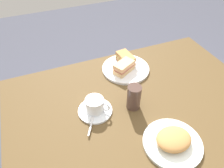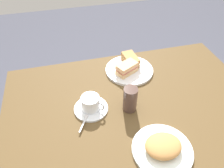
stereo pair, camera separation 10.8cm
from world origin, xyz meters
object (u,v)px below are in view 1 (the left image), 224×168
at_px(sandwich_back, 126,59).
at_px(side_plate, 172,143).
at_px(dining_table, 137,123).
at_px(sandwich_front, 124,67).
at_px(sandwich_plate, 126,69).
at_px(coffee_saucer, 95,111).
at_px(coffee_cup, 95,105).
at_px(drinking_glass, 134,97).
at_px(spoon, 92,123).

bearing_deg(sandwich_back, side_plate, 85.23).
distance_m(dining_table, sandwich_front, 0.31).
distance_m(sandwich_plate, sandwich_back, 0.06).
bearing_deg(sandwich_front, coffee_saucer, 40.75).
bearing_deg(coffee_cup, drinking_glass, 167.86).
xyz_separation_m(sandwich_back, side_plate, (0.05, 0.55, -0.03)).
height_order(coffee_cup, spoon, coffee_cup).
height_order(dining_table, side_plate, side_plate).
bearing_deg(coffee_cup, side_plate, 129.61).
xyz_separation_m(dining_table, sandwich_back, (-0.07, -0.32, 0.18)).
xyz_separation_m(sandwich_plate, side_plate, (0.03, 0.51, 0.00)).
bearing_deg(coffee_cup, sandwich_plate, -138.43).
xyz_separation_m(sandwich_back, drinking_glass, (0.10, 0.31, 0.02)).
relative_size(spoon, drinking_glass, 0.73).
xyz_separation_m(spoon, side_plate, (-0.27, 0.21, -0.01)).
bearing_deg(coffee_saucer, spoon, 60.07).
distance_m(sandwich_plate, drinking_glass, 0.28).
relative_size(coffee_saucer, side_plate, 0.66).
distance_m(coffee_saucer, drinking_glass, 0.19).
bearing_deg(drinking_glass, coffee_cup, -12.14).
bearing_deg(coffee_saucer, sandwich_back, -135.41).
bearing_deg(coffee_saucer, coffee_cup, 141.75).
height_order(dining_table, sandwich_plate, sandwich_plate).
distance_m(sandwich_back, side_plate, 0.55).
xyz_separation_m(dining_table, sandwich_front, (-0.03, -0.25, 0.18)).
distance_m(sandwich_front, coffee_cup, 0.31).
xyz_separation_m(side_plate, drinking_glass, (0.06, -0.24, 0.06)).
xyz_separation_m(coffee_saucer, side_plate, (-0.23, 0.28, 0.00)).
relative_size(dining_table, coffee_saucer, 7.83).
relative_size(sandwich_plate, sandwich_front, 2.02).
relative_size(sandwich_back, coffee_cup, 1.22).
distance_m(dining_table, sandwich_plate, 0.31).
bearing_deg(side_plate, dining_table, -83.75).
relative_size(sandwich_front, sandwich_back, 1.07).
bearing_deg(dining_table, sandwich_back, -102.65).
distance_m(sandwich_plate, side_plate, 0.51).
xyz_separation_m(dining_table, coffee_saucer, (0.21, -0.05, 0.14)).
relative_size(sandwich_front, drinking_glass, 1.05).
bearing_deg(side_plate, sandwich_back, -94.77).
distance_m(coffee_cup, side_plate, 0.36).
distance_m(spoon, drinking_glass, 0.22).
bearing_deg(spoon, side_plate, 141.75).
bearing_deg(coffee_saucer, dining_table, 167.43).
height_order(coffee_saucer, drinking_glass, drinking_glass).
relative_size(sandwich_back, side_plate, 0.52).
bearing_deg(coffee_saucer, drinking_glass, 167.60).
relative_size(coffee_cup, spoon, 1.10).
xyz_separation_m(sandwich_front, drinking_glass, (0.06, 0.24, 0.02)).
bearing_deg(coffee_saucer, sandwich_front, -139.25).
relative_size(coffee_cup, drinking_glass, 0.81).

